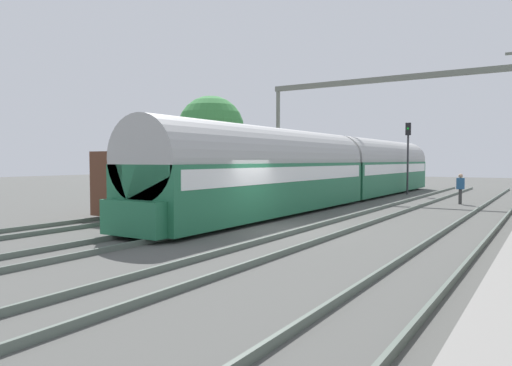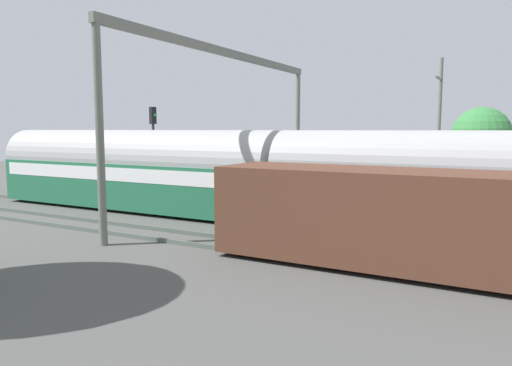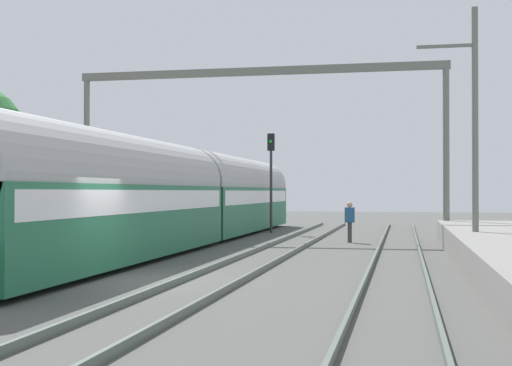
{
  "view_description": "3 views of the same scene",
  "coord_description": "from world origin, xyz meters",
  "px_view_note": "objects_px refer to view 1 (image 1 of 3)",
  "views": [
    {
      "loc": [
        8.77,
        -14.88,
        2.49
      ],
      "look_at": [
        -2.13,
        2.56,
        1.51
      ],
      "focal_mm": 33.42,
      "sensor_mm": 36.0,
      "label": 1
    },
    {
      "loc": [
        -20.15,
        3.19,
        4.02
      ],
      "look_at": [
        -0.96,
        13.61,
        1.55
      ],
      "focal_mm": 33.46,
      "sensor_mm": 36.0,
      "label": 2
    },
    {
      "loc": [
        6.58,
        -16.34,
        2.17
      ],
      "look_at": [
        -1.07,
        20.53,
        2.61
      ],
      "focal_mm": 50.05,
      "sensor_mm": 36.0,
      "label": 3
    }
  ],
  "objects_px": {
    "catenary_gantry": "(393,106)",
    "freight_car": "(210,180)",
    "passenger_train": "(338,169)",
    "person_crossing": "(460,186)",
    "railway_signal_far": "(408,149)"
  },
  "relations": [
    {
      "from": "person_crossing",
      "to": "railway_signal_far",
      "type": "xyz_separation_m",
      "value": [
        -4.55,
        6.26,
        2.29
      ]
    },
    {
      "from": "passenger_train",
      "to": "freight_car",
      "type": "height_order",
      "value": "passenger_train"
    },
    {
      "from": "passenger_train",
      "to": "catenary_gantry",
      "type": "relative_size",
      "value": 1.91
    },
    {
      "from": "passenger_train",
      "to": "railway_signal_far",
      "type": "xyz_separation_m",
      "value": [
        1.92,
        8.48,
        1.35
      ]
    },
    {
      "from": "freight_car",
      "to": "catenary_gantry",
      "type": "xyz_separation_m",
      "value": [
        6.39,
        10.73,
        4.47
      ]
    },
    {
      "from": "freight_car",
      "to": "catenary_gantry",
      "type": "bearing_deg",
      "value": 59.2
    },
    {
      "from": "freight_car",
      "to": "person_crossing",
      "type": "xyz_separation_m",
      "value": [
        10.73,
        9.14,
        -0.44
      ]
    },
    {
      "from": "person_crossing",
      "to": "railway_signal_far",
      "type": "relative_size",
      "value": 0.33
    },
    {
      "from": "passenger_train",
      "to": "person_crossing",
      "type": "bearing_deg",
      "value": 18.97
    },
    {
      "from": "passenger_train",
      "to": "person_crossing",
      "type": "distance_m",
      "value": 6.91
    },
    {
      "from": "freight_car",
      "to": "person_crossing",
      "type": "height_order",
      "value": "freight_car"
    },
    {
      "from": "passenger_train",
      "to": "person_crossing",
      "type": "relative_size",
      "value": 18.99
    },
    {
      "from": "passenger_train",
      "to": "person_crossing",
      "type": "height_order",
      "value": "passenger_train"
    },
    {
      "from": "passenger_train",
      "to": "catenary_gantry",
      "type": "height_order",
      "value": "catenary_gantry"
    },
    {
      "from": "catenary_gantry",
      "to": "freight_car",
      "type": "bearing_deg",
      "value": -120.8
    }
  ]
}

